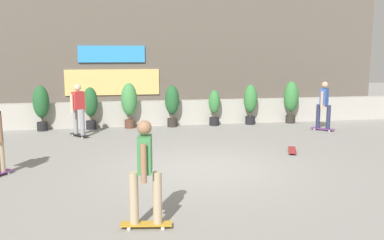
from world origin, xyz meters
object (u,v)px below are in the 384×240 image
Objects in this scene: potted_plant_2 at (129,102)px; potted_plant_5 at (250,101)px; potted_plant_1 at (90,105)px; potted_plant_6 at (291,99)px; skater_mid_plaza at (324,104)px; skater_foreground at (145,169)px; skateboard_near_camera at (292,150)px; skater_by_wall_right at (78,108)px; potted_plant_0 at (41,104)px; potted_plant_3 at (172,103)px; potted_plant_4 at (214,106)px.

potted_plant_2 is 4.49m from potted_plant_5.
potted_plant_6 is at bearing 0.00° from potted_plant_1.
skater_mid_plaza is 1.00× the size of skater_foreground.
potted_plant_6 is 1.95× the size of skateboard_near_camera.
potted_plant_6 is (7.44, 0.00, 0.08)m from potted_plant_1.
skateboard_near_camera is at bearing -112.58° from potted_plant_6.
potted_plant_6 is at bearing 55.02° from skater_foreground.
skater_by_wall_right reaches higher than skateboard_near_camera.
potted_plant_2 is 1.01× the size of potted_plant_6.
potted_plant_2 is at bearing 0.00° from potted_plant_1.
potted_plant_2 reaches higher than potted_plant_1.
skater_foreground is (1.34, -8.72, 0.08)m from potted_plant_1.
potted_plant_0 is at bearing 148.29° from skateboard_near_camera.
potted_plant_1 is at bearing 168.19° from skater_mid_plaza.
potted_plant_5 is 0.88× the size of skater_mid_plaza.
skater_by_wall_right is (-8.21, 0.36, 0.00)m from skater_mid_plaza.
potted_plant_5 is 0.88× the size of skater_foreground.
potted_plant_3 is at bearing 0.00° from potted_plant_1.
skater_by_wall_right is (1.35, -1.30, 0.02)m from potted_plant_0.
skateboard_near_camera is at bearing 45.07° from skater_foreground.
skateboard_near_camera is (5.58, -4.47, -0.80)m from potted_plant_1.
potted_plant_2 is 1.07× the size of potted_plant_3.
potted_plant_4 is at bearing 0.00° from potted_plant_2.
potted_plant_4 is (6.09, 0.00, -0.19)m from potted_plant_0.
skater_mid_plaza reaches higher than potted_plant_2.
skater_mid_plaza and skater_foreground have the same top height.
potted_plant_1 is 7.44m from potted_plant_6.
potted_plant_5 is at bearing -0.00° from potted_plant_4.
potted_plant_1 is 0.87× the size of skater_mid_plaza.
skater_by_wall_right reaches higher than potted_plant_4.
skateboard_near_camera is (2.70, -4.47, -0.82)m from potted_plant_3.
potted_plant_1 is 1.35m from potted_plant_2.
potted_plant_5 is 1.61m from potted_plant_6.
skater_foreground reaches higher than potted_plant_0.
potted_plant_4 is at bearing 180.00° from potted_plant_6.
potted_plant_5 is 0.88× the size of skater_by_wall_right.
skater_foreground is at bearing -77.58° from skater_by_wall_right.
potted_plant_0 is 1.20× the size of potted_plant_4.
potted_plant_5 is at bearing 0.00° from potted_plant_1.
potted_plant_0 is at bearing 180.00° from potted_plant_5.
skater_foreground is at bearing -132.98° from skater_mid_plaza.
skater_by_wall_right reaches higher than potted_plant_6.
potted_plant_2 reaches higher than potted_plant_3.
skater_mid_plaza is 8.22m from skater_by_wall_right.
potted_plant_4 is 1.60× the size of skateboard_near_camera.
skater_by_wall_right is at bearing -170.46° from potted_plant_6.
potted_plant_3 is at bearing -0.00° from potted_plant_0.
potted_plant_1 is (1.65, -0.00, -0.06)m from potted_plant_0.
skater_mid_plaza is at bearing 50.24° from skateboard_near_camera.
potted_plant_6 reaches higher than potted_plant_3.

